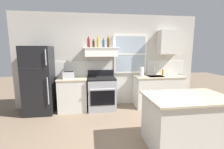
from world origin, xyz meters
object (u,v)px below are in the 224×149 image
object	(u,v)px
bottle_clear_tall	(113,42)
dish_soap_bottle	(163,72)
paper_towel_roll	(142,72)
kitchen_island	(186,121)
refrigerator	(39,80)
stove_range	(102,93)
bottle_amber_wine	(108,43)
toaster	(69,75)
bottle_red_label_wine	(89,43)
bottle_blue_liqueur	(103,44)
bottle_champagne_gold_foil	(98,43)
bottle_brown_stout	(94,44)

from	to	relation	value
bottle_clear_tall	dish_soap_bottle	bearing A→B (deg)	2.70
paper_towel_roll	kitchen_island	distance (m)	2.08
refrigerator	kitchen_island	world-z (taller)	refrigerator
bottle_clear_tall	kitchen_island	world-z (taller)	bottle_clear_tall
stove_range	bottle_amber_wine	world-z (taller)	bottle_amber_wine
toaster	stove_range	distance (m)	1.04
bottle_red_label_wine	bottle_clear_tall	bearing A→B (deg)	-2.90
bottle_blue_liqueur	kitchen_island	bearing A→B (deg)	-59.37
bottle_amber_wine	bottle_clear_tall	distance (m)	0.15
bottle_red_label_wine	bottle_champagne_gold_foil	distance (m)	0.27
refrigerator	toaster	size ratio (longest dim) A/B	5.98
refrigerator	kitchen_island	bearing A→B (deg)	-33.07
bottle_red_label_wine	bottle_brown_stout	bearing A→B (deg)	-16.19
bottle_blue_liqueur	bottle_amber_wine	size ratio (longest dim) A/B	0.82
refrigerator	dish_soap_bottle	bearing A→B (deg)	2.60
refrigerator	bottle_clear_tall	size ratio (longest dim) A/B	5.29
bottle_clear_tall	paper_towel_roll	world-z (taller)	bottle_clear_tall
dish_soap_bottle	bottle_clear_tall	bearing A→B (deg)	-177.30
refrigerator	bottle_amber_wine	bearing A→B (deg)	4.89
bottle_blue_liqueur	bottle_champagne_gold_foil	bearing A→B (deg)	-170.14
bottle_blue_liqueur	bottle_clear_tall	xyz separation A→B (m)	(0.27, -0.07, 0.03)
bottle_blue_liqueur	bottle_clear_tall	bearing A→B (deg)	-15.39
refrigerator	bottle_red_label_wine	xyz separation A→B (m)	(1.31, 0.12, 0.98)
bottle_amber_wine	bottle_champagne_gold_foil	bearing A→B (deg)	-175.35
bottle_champagne_gold_foil	bottle_blue_liqueur	xyz separation A→B (m)	(0.15, 0.03, -0.02)
stove_range	bottle_champagne_gold_foil	bearing A→B (deg)	122.33
bottle_red_label_wine	kitchen_island	world-z (taller)	bottle_red_label_wine
bottle_brown_stout	toaster	bearing A→B (deg)	-171.83
stove_range	bottle_clear_tall	distance (m)	1.46
dish_soap_bottle	kitchen_island	size ratio (longest dim) A/B	0.13
stove_range	paper_towel_roll	distance (m)	1.31
bottle_clear_tall	kitchen_island	size ratio (longest dim) A/B	0.24
bottle_brown_stout	bottle_champagne_gold_foil	distance (m)	0.15
bottle_red_label_wine	refrigerator	bearing A→B (deg)	-174.69
bottle_brown_stout	bottle_amber_wine	xyz separation A→B (m)	(0.41, 0.08, 0.04)
kitchen_island	bottle_brown_stout	bearing A→B (deg)	126.99
bottle_clear_tall	bottle_red_label_wine	bearing A→B (deg)	177.10
bottle_red_label_wine	bottle_clear_tall	xyz separation A→B (m)	(0.68, -0.03, 0.02)
bottle_amber_wine	bottle_clear_tall	bearing A→B (deg)	-28.34
refrigerator	dish_soap_bottle	distance (m)	3.54
paper_towel_roll	dish_soap_bottle	distance (m)	0.71
bottle_clear_tall	dish_soap_bottle	world-z (taller)	bottle_clear_tall
refrigerator	bottle_clear_tall	bearing A→B (deg)	2.52
stove_range	bottle_red_label_wine	world-z (taller)	bottle_red_label_wine
refrigerator	stove_range	world-z (taller)	refrigerator
bottle_champagne_gold_foil	bottle_amber_wine	xyz separation A→B (m)	(0.28, 0.02, 0.01)
bottle_amber_wine	dish_soap_bottle	distance (m)	1.89
toaster	bottle_clear_tall	world-z (taller)	bottle_clear_tall
toaster	bottle_clear_tall	bearing A→B (deg)	4.76
stove_range	bottle_red_label_wine	distance (m)	1.45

